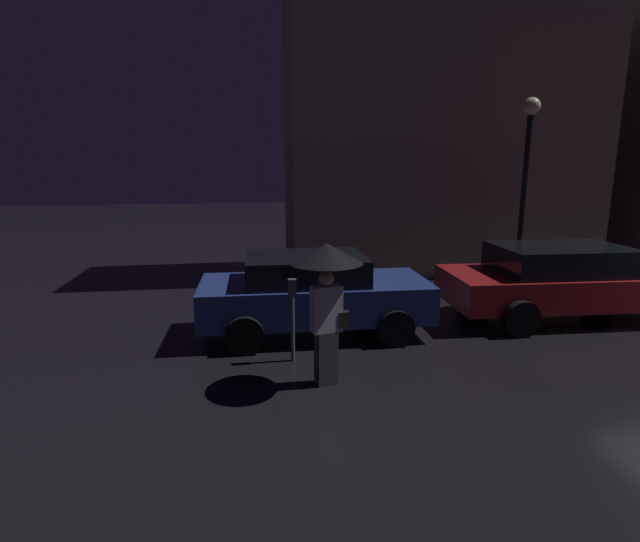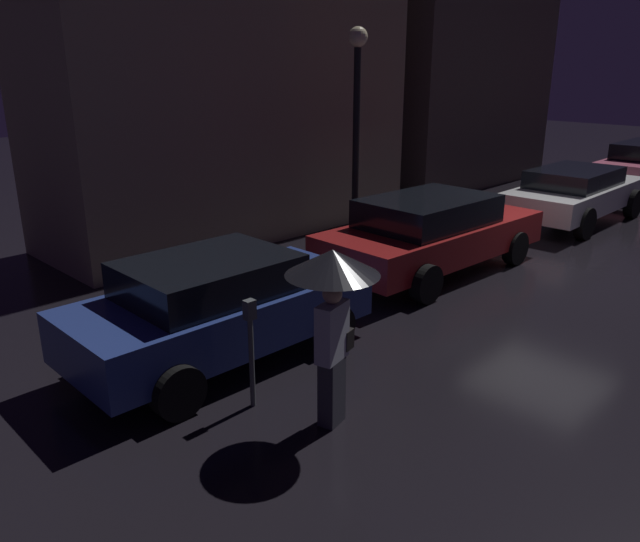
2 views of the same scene
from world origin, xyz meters
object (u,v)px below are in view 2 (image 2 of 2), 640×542
object	(u,v)px
parked_car_blue	(218,306)
parking_meter	(251,342)
parked_car_white	(575,192)
street_lamp_near	(357,106)
pedestrian_with_umbrella	(333,290)
parked_car_red	(431,232)

from	to	relation	value
parked_car_blue	parking_meter	bearing A→B (deg)	-109.68
parked_car_blue	parked_car_white	bearing A→B (deg)	0.53
parked_car_white	parking_meter	xyz separation A→B (m)	(-10.97, -1.20, 0.07)
parking_meter	street_lamp_near	world-z (taller)	street_lamp_near
parked_car_blue	pedestrian_with_umbrella	world-z (taller)	pedestrian_with_umbrella
parked_car_red	pedestrian_with_umbrella	bearing A→B (deg)	-153.35
parked_car_red	parking_meter	world-z (taller)	parked_car_red
parked_car_white	street_lamp_near	size ratio (longest dim) A/B	1.06
pedestrian_with_umbrella	parked_car_blue	bearing A→B (deg)	-106.09
parked_car_white	pedestrian_with_umbrella	world-z (taller)	pedestrian_with_umbrella
parked_car_red	pedestrian_with_umbrella	xyz separation A→B (m)	(-5.02, -2.31, 0.78)
parked_car_white	parking_meter	bearing A→B (deg)	-174.98
pedestrian_with_umbrella	parking_meter	bearing A→B (deg)	-80.37
pedestrian_with_umbrella	parked_car_white	bearing A→B (deg)	177.16
parked_car_red	parked_car_white	bearing A→B (deg)	-0.52
parked_car_red	parking_meter	size ratio (longest dim) A/B	3.67
parked_car_blue	street_lamp_near	distance (m)	6.04
parked_car_blue	street_lamp_near	world-z (taller)	street_lamp_near
parked_car_blue	parked_car_white	distance (m)	10.51
pedestrian_with_umbrella	parking_meter	xyz separation A→B (m)	(-0.38, 0.87, -0.74)
parking_meter	parked_car_red	bearing A→B (deg)	14.93
parked_car_red	parked_car_blue	bearing A→B (deg)	-175.76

